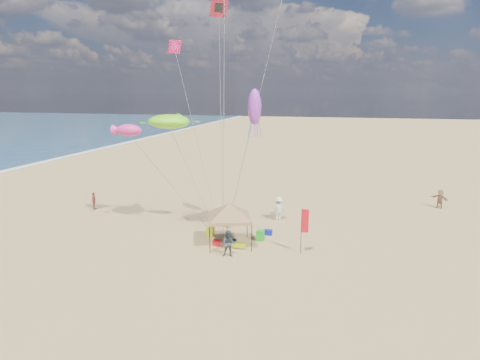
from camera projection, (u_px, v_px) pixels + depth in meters
The scene contains 21 objects.
ground at pixel (228, 251), 25.47m from camera, with size 280.00×280.00×0.00m, color tan.
canopy_tent at pixel (229, 205), 25.91m from camera, with size 5.03×5.03×3.29m.
feather_flag at pixel (304, 224), 24.53m from camera, with size 0.46×0.07×2.98m.
cooler_red at pixel (217, 243), 26.34m from camera, with size 0.54×0.38×0.38m, color red.
cooler_blue at pixel (268, 232), 28.24m from camera, with size 0.54×0.38×0.38m, color #121697.
bag_navy at pixel (232, 242), 26.55m from camera, with size 0.36×0.36×0.60m, color black.
bag_orange at pixel (217, 223), 30.30m from camera, with size 0.36×0.36×0.60m, color orange.
chair_green at pixel (260, 235), 27.20m from camera, with size 0.50×0.50×0.70m, color #1C9D1C.
chair_yellow at pixel (210, 232), 27.89m from camera, with size 0.50×0.50×0.70m, color #F1FF1C.
crate_grey at pixel (239, 246), 25.85m from camera, with size 0.34×0.30×0.28m, color slate.
beach_cart at pixel (239, 245), 25.90m from camera, with size 0.90×0.50×0.24m, color #BAC415.
person_near_a at pixel (229, 216), 29.57m from camera, with size 0.69×0.45×1.90m, color tan.
person_near_b at pixel (229, 244), 24.39m from camera, with size 0.82×0.64×1.68m, color #323C45.
person_near_c at pixel (278, 209), 31.35m from camera, with size 1.23×0.71×1.90m, color silver.
person_far_a at pixel (94, 201), 34.26m from camera, with size 0.89×0.37×1.53m, color #A54D3F.
person_far_c at pixel (440, 199), 34.66m from camera, with size 1.55×0.49×1.67m, color #A9785A.
turtle_kite at pixel (169, 121), 27.31m from camera, with size 2.96×2.37×0.99m, color #75E71C.
fish_kite at pixel (129, 130), 29.17m from camera, with size 2.02×1.01×0.90m, color #E1308E.
squid_kite at pixel (254, 107), 27.48m from camera, with size 0.96×0.96×2.49m, color purple.
stunt_kite_pink at pixel (175, 47), 37.25m from camera, with size 1.26×0.04×1.26m, color #F82269.
stunt_kite_red at pixel (219, 8), 30.82m from camera, with size 1.37×0.05×1.37m, color #B61B38.
Camera 1 is at (6.67, -22.94, 9.95)m, focal length 29.80 mm.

